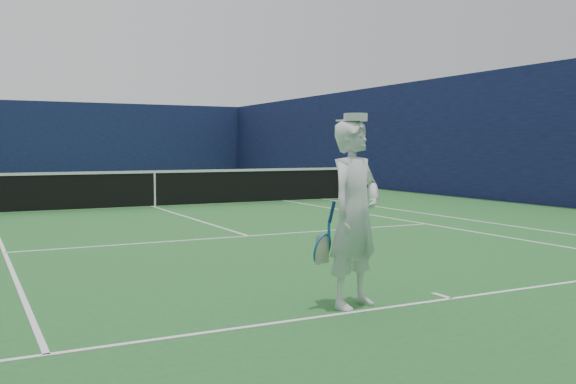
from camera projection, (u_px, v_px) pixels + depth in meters
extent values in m
plane|color=#266429|center=(155.00, 207.00, 17.47)|extent=(80.00, 80.00, 0.00)
cube|color=white|center=(82.00, 185.00, 28.04)|extent=(11.03, 0.06, 0.01)
cube|color=white|center=(451.00, 299.00, 6.91)|extent=(11.03, 0.06, 0.01)
cube|color=white|center=(328.00, 200.00, 19.96)|extent=(0.06, 23.83, 0.01)
cube|color=white|center=(289.00, 201.00, 19.33)|extent=(0.06, 23.77, 0.01)
cube|color=white|center=(107.00, 192.00, 23.16)|extent=(8.23, 0.06, 0.01)
cube|color=white|center=(249.00, 236.00, 11.78)|extent=(8.23, 0.06, 0.01)
cube|color=white|center=(155.00, 207.00, 17.47)|extent=(0.06, 12.80, 0.01)
cube|color=white|center=(83.00, 185.00, 27.90)|extent=(0.06, 0.30, 0.01)
cube|color=white|center=(442.00, 296.00, 7.04)|extent=(0.06, 0.30, 0.01)
cube|color=#10183C|center=(61.00, 140.00, 33.33)|extent=(20.12, 0.12, 4.00)
cube|color=#10153D|center=(443.00, 137.00, 21.86)|extent=(0.12, 36.12, 4.00)
cylinder|color=#141E4C|center=(353.00, 182.00, 20.33)|extent=(0.09, 0.09, 1.07)
cube|color=black|center=(155.00, 189.00, 17.44)|extent=(12.79, 0.02, 0.92)
cube|color=white|center=(154.00, 172.00, 17.40)|extent=(12.79, 0.04, 0.07)
cube|color=white|center=(155.00, 190.00, 17.44)|extent=(0.05, 0.03, 0.94)
imported|color=white|center=(355.00, 214.00, 6.52)|extent=(0.82, 0.68, 1.92)
cylinder|color=white|center=(356.00, 117.00, 6.45)|extent=(0.24, 0.24, 0.08)
cube|color=white|center=(345.00, 121.00, 6.54)|extent=(0.20, 0.16, 0.02)
cylinder|color=navy|center=(332.00, 212.00, 6.36)|extent=(0.06, 0.10, 0.22)
cube|color=#1E5EA4|center=(329.00, 229.00, 6.42)|extent=(0.03, 0.03, 0.14)
torus|color=#1E5EA4|center=(322.00, 249.00, 6.47)|extent=(0.31, 0.20, 0.29)
cube|color=beige|center=(322.00, 249.00, 6.47)|extent=(0.21, 0.09, 0.30)
sphere|color=yellow|center=(361.00, 202.00, 6.78)|extent=(0.07, 0.07, 0.07)
sphere|color=yellow|center=(362.00, 199.00, 6.82)|extent=(0.07, 0.07, 0.07)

